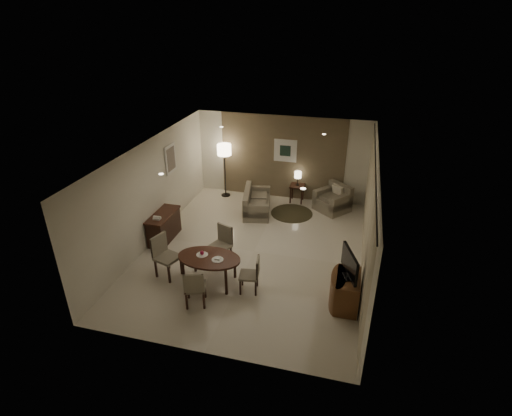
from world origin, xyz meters
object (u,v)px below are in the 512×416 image
(dining_table, at_px, (210,270))
(floor_lamp, at_px, (225,171))
(chair_near, at_px, (195,286))
(chair_far, at_px, (220,246))
(chair_left, at_px, (168,257))
(armchair, at_px, (333,198))
(tv_cabinet, at_px, (347,291))
(sofa, at_px, (257,201))
(console_desk, at_px, (164,227))
(side_table, at_px, (297,193))
(chair_right, at_px, (249,275))

(dining_table, distance_m, floor_lamp, 4.76)
(dining_table, xyz_separation_m, chair_near, (-0.03, -0.77, 0.11))
(chair_far, xyz_separation_m, chair_left, (-0.98, -0.79, 0.03))
(dining_table, bearing_deg, armchair, 61.75)
(tv_cabinet, distance_m, sofa, 4.70)
(chair_near, height_order, sofa, chair_near)
(chair_far, bearing_deg, console_desk, -179.52)
(console_desk, distance_m, chair_far, 1.95)
(console_desk, bearing_deg, dining_table, -38.81)
(chair_near, bearing_deg, tv_cabinet, 176.21)
(chair_near, bearing_deg, side_table, -120.31)
(chair_right, bearing_deg, armchair, 153.49)
(tv_cabinet, bearing_deg, console_desk, 162.95)
(chair_right, distance_m, floor_lamp, 5.12)
(tv_cabinet, bearing_deg, chair_near, -166.05)
(dining_table, bearing_deg, console_desk, 141.19)
(console_desk, distance_m, floor_lamp, 3.21)
(console_desk, distance_m, dining_table, 2.38)
(chair_far, distance_m, armchair, 4.31)
(armchair, relative_size, floor_lamp, 0.51)
(armchair, height_order, floor_lamp, floor_lamp)
(tv_cabinet, xyz_separation_m, dining_table, (-3.03, 0.01, -0.01))
(chair_near, bearing_deg, armchair, -132.54)
(chair_right, bearing_deg, sofa, -176.91)
(chair_right, bearing_deg, console_desk, -128.00)
(tv_cabinet, xyz_separation_m, side_table, (-1.83, 4.73, -0.07))
(console_desk, distance_m, side_table, 4.45)
(chair_near, height_order, armchair, chair_near)
(sofa, relative_size, floor_lamp, 0.86)
(armchair, distance_m, side_table, 1.21)
(chair_right, height_order, floor_lamp, floor_lamp)
(side_table, distance_m, floor_lamp, 2.44)
(chair_near, distance_m, chair_right, 1.19)
(dining_table, xyz_separation_m, chair_right, (0.93, -0.07, 0.08))
(console_desk, height_order, armchair, armchair)
(side_table, bearing_deg, armchair, -16.64)
(chair_far, relative_size, floor_lamp, 0.54)
(dining_table, xyz_separation_m, floor_lamp, (-1.17, 4.58, 0.55))
(sofa, relative_size, side_table, 2.66)
(floor_lamp, bearing_deg, chair_near, -77.96)
(chair_near, distance_m, side_table, 5.62)
(dining_table, bearing_deg, chair_right, -4.04)
(chair_right, bearing_deg, side_table, 168.03)
(console_desk, distance_m, tv_cabinet, 5.11)
(tv_cabinet, xyz_separation_m, sofa, (-2.89, 3.70, 0.00))
(console_desk, bearing_deg, tv_cabinet, -17.05)
(sofa, xyz_separation_m, armchair, (2.21, 0.68, 0.04))
(dining_table, relative_size, side_table, 2.52)
(chair_near, relative_size, sofa, 0.59)
(tv_cabinet, distance_m, chair_right, 2.10)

